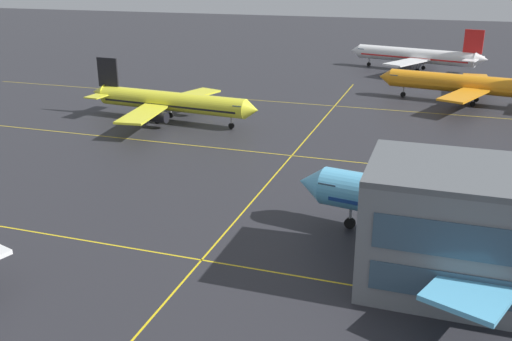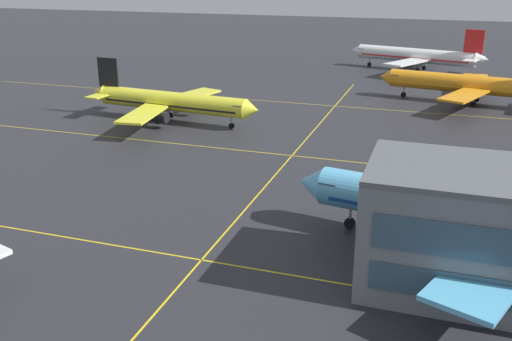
% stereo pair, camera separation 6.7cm
% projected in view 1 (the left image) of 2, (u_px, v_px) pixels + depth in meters
% --- Properties ---
extents(airliner_second_row, '(39.28, 33.48, 12.23)m').
position_uv_depth(airliner_second_row, '(499.00, 218.00, 51.33)').
color(airliner_second_row, '#5BB7E5').
rests_on(airliner_second_row, ground).
extents(airliner_third_row, '(33.40, 28.70, 10.38)m').
position_uv_depth(airliner_third_row, '(170.00, 102.00, 98.37)').
color(airliner_third_row, yellow).
rests_on(airliner_third_row, ground).
extents(airliner_far_left_stand, '(35.83, 30.53, 11.16)m').
position_uv_depth(airliner_far_left_stand, '(469.00, 85.00, 111.25)').
color(airliner_far_left_stand, orange).
rests_on(airliner_far_left_stand, ground).
extents(airliner_far_right_stand, '(35.82, 30.51, 11.28)m').
position_uv_depth(airliner_far_right_stand, '(416.00, 56.00, 146.67)').
color(airliner_far_right_stand, white).
rests_on(airliner_far_right_stand, ground).
extents(taxiway_markings, '(159.53, 142.95, 0.01)m').
position_uv_depth(taxiway_markings, '(256.00, 196.00, 67.02)').
color(taxiway_markings, yellow).
rests_on(taxiway_markings, ground).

